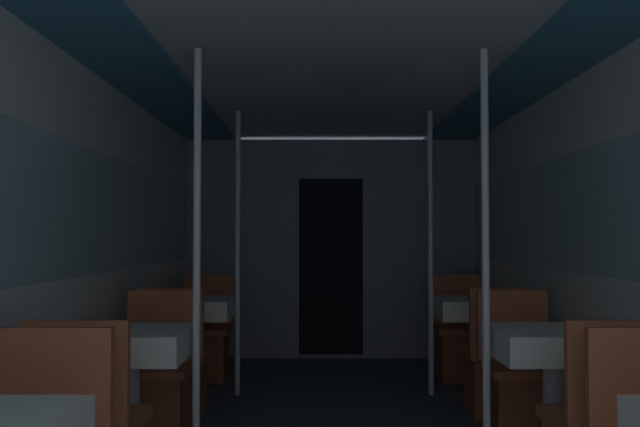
{
  "coord_description": "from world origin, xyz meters",
  "views": [
    {
      "loc": [
        -0.11,
        -1.0,
        1.22
      ],
      "look_at": [
        -0.1,
        2.4,
        1.33
      ],
      "focal_mm": 40.0,
      "sensor_mm": 36.0,
      "label": 1
    }
  ],
  "objects": [
    {
      "name": "wall_left",
      "position": [
        -1.48,
        2.86,
        1.14
      ],
      "size": [
        0.05,
        8.53,
        2.19
      ],
      "color": "silver",
      "rests_on": "ground_plane"
    },
    {
      "name": "wall_right",
      "position": [
        1.48,
        2.86,
        1.14
      ],
      "size": [
        0.05,
        8.53,
        2.19
      ],
      "color": "silver",
      "rests_on": "ground_plane"
    },
    {
      "name": "ceiling_panel",
      "position": [
        0.0,
        2.86,
        2.24
      ],
      "size": [
        2.97,
        8.53,
        0.07
      ],
      "color": "silver",
      "rests_on": "wall_left"
    },
    {
      "name": "bulkhead_far",
      "position": [
        0.0,
        6.18,
        1.09
      ],
      "size": [
        2.91,
        0.09,
        2.19
      ],
      "color": "slate",
      "rests_on": "ground_plane"
    },
    {
      "name": "dining_table_left_1",
      "position": [
        -1.1,
        2.68,
        0.61
      ],
      "size": [
        0.62,
        0.62,
        0.74
      ],
      "color": "#4C4C51",
      "rests_on": "ground_plane"
    },
    {
      "name": "chair_left_far_1",
      "position": [
        -1.1,
        3.3,
        0.28
      ],
      "size": [
        0.44,
        0.44,
        0.88
      ],
      "rotation": [
        0.0,
        0.0,
        3.14
      ],
      "color": "brown",
      "rests_on": "ground_plane"
    },
    {
      "name": "support_pole_left_1",
      "position": [
        -0.75,
        2.68,
        1.1
      ],
      "size": [
        0.04,
        0.04,
        2.19
      ],
      "color": "silver",
      "rests_on": "ground_plane"
    },
    {
      "name": "dining_table_left_2",
      "position": [
        -1.1,
        4.51,
        0.61
      ],
      "size": [
        0.62,
        0.62,
        0.74
      ],
      "color": "#4C4C51",
      "rests_on": "ground_plane"
    },
    {
      "name": "chair_left_near_2",
      "position": [
        -1.1,
        3.88,
        0.28
      ],
      "size": [
        0.44,
        0.44,
        0.88
      ],
      "color": "brown",
      "rests_on": "ground_plane"
    },
    {
      "name": "chair_left_far_2",
      "position": [
        -1.1,
        5.13,
        0.28
      ],
      "size": [
        0.44,
        0.44,
        0.88
      ],
      "rotation": [
        0.0,
        0.0,
        3.14
      ],
      "color": "brown",
      "rests_on": "ground_plane"
    },
    {
      "name": "support_pole_left_2",
      "position": [
        -0.75,
        4.51,
        1.1
      ],
      "size": [
        0.04,
        0.04,
        2.19
      ],
      "color": "silver",
      "rests_on": "ground_plane"
    },
    {
      "name": "dining_table_right_1",
      "position": [
        1.1,
        2.68,
        0.61
      ],
      "size": [
        0.62,
        0.62,
        0.74
      ],
      "color": "#4C4C51",
      "rests_on": "ground_plane"
    },
    {
      "name": "chair_right_far_1",
      "position": [
        1.1,
        3.3,
        0.28
      ],
      "size": [
        0.44,
        0.44,
        0.88
      ],
      "rotation": [
        0.0,
        0.0,
        3.14
      ],
      "color": "brown",
      "rests_on": "ground_plane"
    },
    {
      "name": "support_pole_right_1",
      "position": [
        0.75,
        2.68,
        1.1
      ],
      "size": [
        0.04,
        0.04,
        2.19
      ],
      "color": "silver",
      "rests_on": "ground_plane"
    },
    {
      "name": "dining_table_right_2",
      "position": [
        1.1,
        4.51,
        0.61
      ],
      "size": [
        0.62,
        0.62,
        0.74
      ],
      "color": "#4C4C51",
      "rests_on": "ground_plane"
    },
    {
      "name": "chair_right_near_2",
      "position": [
        1.1,
        3.88,
        0.28
      ],
      "size": [
        0.44,
        0.44,
        0.88
      ],
      "color": "brown",
      "rests_on": "ground_plane"
    },
    {
      "name": "chair_right_far_2",
      "position": [
        1.1,
        5.13,
        0.28
      ],
      "size": [
        0.44,
        0.44,
        0.88
      ],
      "rotation": [
        0.0,
        0.0,
        3.14
      ],
      "color": "brown",
      "rests_on": "ground_plane"
    },
    {
      "name": "support_pole_right_2",
      "position": [
        0.75,
        4.51,
        1.1
      ],
      "size": [
        0.04,
        0.04,
        2.19
      ],
      "color": "silver",
      "rests_on": "ground_plane"
    }
  ]
}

